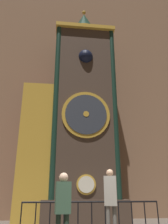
{
  "coord_description": "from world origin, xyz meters",
  "views": [
    {
      "loc": [
        -1.28,
        -5.15,
        1.32
      ],
      "look_at": [
        -0.18,
        4.34,
        4.68
      ],
      "focal_mm": 35.0,
      "sensor_mm": 36.0,
      "label": 1
    }
  ],
  "objects": [
    {
      "name": "clock_tower",
      "position": [
        -0.57,
        4.31,
        4.36
      ],
      "size": [
        4.43,
        1.79,
        10.61
      ],
      "color": "#423328",
      "rests_on": "ground_plane"
    },
    {
      "name": "visitor_near",
      "position": [
        -1.14,
        0.1,
        1.0
      ],
      "size": [
        0.36,
        0.25,
        1.67
      ],
      "rotation": [
        0.0,
        0.0,
        0.1
      ],
      "color": "#213427",
      "rests_on": "ground_plane"
    },
    {
      "name": "railing_fence",
      "position": [
        -0.22,
        2.0,
        0.53
      ],
      "size": [
        4.21,
        0.05,
        0.96
      ],
      "color": "black",
      "rests_on": "ground_plane"
    },
    {
      "name": "cathedral_back_wall",
      "position": [
        -0.09,
        5.84,
        7.56
      ],
      "size": [
        24.0,
        0.32,
        15.14
      ],
      "color": "#846047",
      "rests_on": "ground_plane"
    },
    {
      "name": "visitor_far",
      "position": [
        0.18,
        1.13,
        1.1
      ],
      "size": [
        0.39,
        0.3,
        1.84
      ],
      "rotation": [
        0.0,
        0.0,
        -0.28
      ],
      "color": "#58554F",
      "rests_on": "ground_plane"
    }
  ]
}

